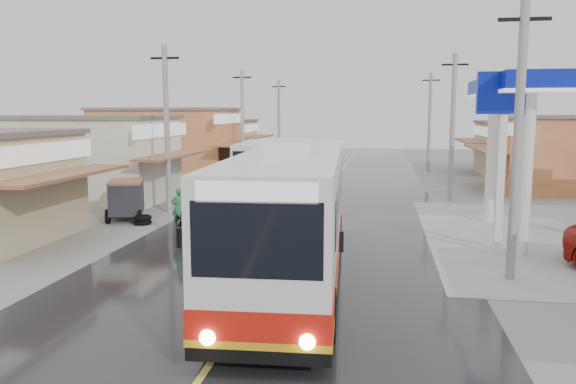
# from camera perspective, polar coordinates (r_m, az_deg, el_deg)

# --- Properties ---
(ground) EXTENTS (120.00, 120.00, 0.00)m
(ground) POSITION_cam_1_polar(r_m,az_deg,el_deg) (17.76, -1.29, -7.80)
(ground) COLOR slate
(ground) RESTS_ON ground
(road) EXTENTS (12.00, 90.00, 0.02)m
(road) POSITION_cam_1_polar(r_m,az_deg,el_deg) (32.30, 3.65, -0.56)
(road) COLOR black
(road) RESTS_ON ground
(centre_line) EXTENTS (0.15, 90.00, 0.01)m
(centre_line) POSITION_cam_1_polar(r_m,az_deg,el_deg) (32.30, 3.65, -0.53)
(centre_line) COLOR #D8CC4C
(centre_line) RESTS_ON road
(shopfronts_left) EXTENTS (11.00, 44.00, 5.20)m
(shopfronts_left) POSITION_cam_1_polar(r_m,az_deg,el_deg) (38.67, -15.41, 0.58)
(shopfronts_left) COLOR tan
(shopfronts_left) RESTS_ON ground
(utility_poles_left) EXTENTS (1.60, 50.00, 8.00)m
(utility_poles_left) POSITION_cam_1_polar(r_m,az_deg,el_deg) (34.67, -7.77, -0.04)
(utility_poles_left) COLOR gray
(utility_poles_left) RESTS_ON ground
(utility_poles_right) EXTENTS (1.60, 36.00, 8.00)m
(utility_poles_right) POSITION_cam_1_polar(r_m,az_deg,el_deg) (32.37, 16.08, -0.86)
(utility_poles_right) COLOR gray
(utility_poles_right) RESTS_ON ground
(coach_bus) EXTENTS (3.59, 13.11, 4.05)m
(coach_bus) POSITION_cam_1_polar(r_m,az_deg,el_deg) (16.31, 0.50, -2.17)
(coach_bus) COLOR silver
(coach_bus) RESTS_ON road
(second_bus) EXTENTS (3.00, 8.80, 2.87)m
(second_bus) POSITION_cam_1_polar(r_m,az_deg,el_deg) (38.10, -2.97, 3.10)
(second_bus) COLOR silver
(second_bus) RESTS_ON road
(cyclist) EXTENTS (1.19, 1.93, 1.97)m
(cyclist) POSITION_cam_1_polar(r_m,az_deg,el_deg) (22.55, -10.84, -2.83)
(cyclist) COLOR black
(cyclist) RESTS_ON ground
(tricycle_near) EXTENTS (2.24, 2.55, 1.81)m
(tricycle_near) POSITION_cam_1_polar(r_m,az_deg,el_deg) (26.48, -16.13, -0.54)
(tricycle_near) COLOR #26262D
(tricycle_near) RESTS_ON ground
(tyre_stack) EXTENTS (0.78, 0.78, 0.40)m
(tyre_stack) POSITION_cam_1_polar(r_m,az_deg,el_deg) (25.35, -14.55, -2.76)
(tyre_stack) COLOR black
(tyre_stack) RESTS_ON ground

